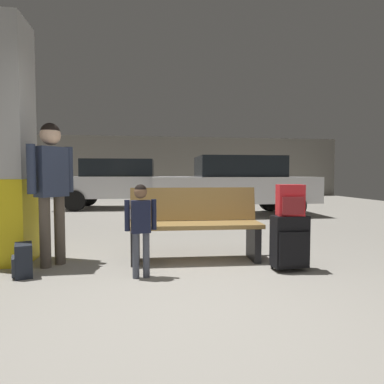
{
  "coord_description": "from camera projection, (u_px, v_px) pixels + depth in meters",
  "views": [
    {
      "loc": [
        -0.37,
        -2.45,
        1.05
      ],
      "look_at": [
        0.17,
        1.3,
        0.85
      ],
      "focal_mm": 30.7,
      "sensor_mm": 36.0,
      "label": 1
    }
  ],
  "objects": [
    {
      "name": "structural_pillar",
      "position": [
        4.0,
        144.0,
        3.85
      ],
      "size": [
        0.57,
        0.57,
        2.85
      ],
      "color": "yellow",
      "rests_on": "ground_plane"
    },
    {
      "name": "adult",
      "position": [
        51.0,
        178.0,
        3.73
      ],
      "size": [
        0.41,
        0.44,
        1.64
      ],
      "color": "brown",
      "rests_on": "ground_plane"
    },
    {
      "name": "backpack_bright",
      "position": [
        290.0,
        201.0,
        3.56
      ],
      "size": [
        0.3,
        0.22,
        0.34
      ],
      "color": "red",
      "rests_on": "suitcase"
    },
    {
      "name": "ground_plane",
      "position": [
        164.0,
        230.0,
        6.49
      ],
      "size": [
        18.0,
        18.0,
        0.1
      ],
      "primitive_type": "cube",
      "color": "gray"
    },
    {
      "name": "parked_car_near",
      "position": [
        234.0,
        184.0,
        8.48
      ],
      "size": [
        4.14,
        1.87,
        1.51
      ],
      "color": "silver",
      "rests_on": "ground_plane"
    },
    {
      "name": "parked_car_far",
      "position": [
        123.0,
        182.0,
        10.21
      ],
      "size": [
        4.19,
        1.97,
        1.51
      ],
      "color": "silver",
      "rests_on": "ground_plane"
    },
    {
      "name": "child",
      "position": [
        141.0,
        220.0,
        3.32
      ],
      "size": [
        0.32,
        0.19,
        0.96
      ],
      "color": "#4C5160",
      "rests_on": "ground_plane"
    },
    {
      "name": "garage_back_wall",
      "position": [
        153.0,
        167.0,
        15.17
      ],
      "size": [
        18.0,
        0.12,
        2.8
      ],
      "primitive_type": "cube",
      "color": "gray",
      "rests_on": "ground_plane"
    },
    {
      "name": "bench",
      "position": [
        195.0,
        224.0,
        4.04
      ],
      "size": [
        1.62,
        0.6,
        0.89
      ],
      "color": "#9E7A42",
      "rests_on": "ground_plane"
    },
    {
      "name": "backpack_dark_floor",
      "position": [
        23.0,
        260.0,
        3.38
      ],
      "size": [
        0.26,
        0.32,
        0.34
      ],
      "color": "#1E232D",
      "rests_on": "ground_plane"
    },
    {
      "name": "suitcase",
      "position": [
        290.0,
        242.0,
        3.58
      ],
      "size": [
        0.39,
        0.24,
        0.6
      ],
      "color": "black",
      "rests_on": "ground_plane"
    }
  ]
}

